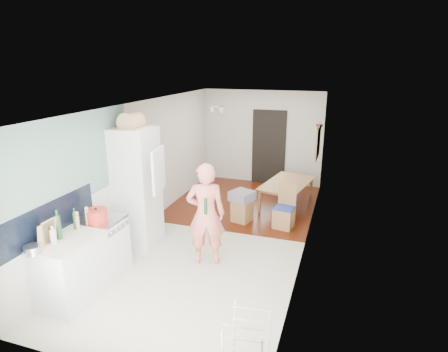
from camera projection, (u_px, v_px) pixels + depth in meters
The scene contains 32 objects.
room_shell at pixel (219, 173), 6.84m from camera, with size 3.20×7.00×2.50m, color beige, non-canonical shape.
floor at pixel (220, 235), 7.21m from camera, with size 3.20×7.00×0.01m, color beige.
wood_floor_overlay at pixel (245, 202), 8.89m from camera, with size 3.20×3.30×0.01m, color #552009.
sage_wall_panel at pixel (68, 161), 5.33m from camera, with size 0.02×3.00×1.30m, color slate.
tile_splashback at pixel (47, 221), 5.03m from camera, with size 0.02×1.90×0.50m, color black.
doorway_recess at pixel (269, 147), 10.01m from camera, with size 0.90×0.04×2.00m, color black.
base_cabinet at pixel (71, 272), 5.16m from camera, with size 0.60×0.90×0.86m, color silver.
worktop at pixel (67, 242), 5.02m from camera, with size 0.62×0.92×0.06m, color beige.
range_cooker at pixel (104, 247), 5.84m from camera, with size 0.60×0.60×0.88m, color silver.
cooker_top at pixel (101, 220), 5.70m from camera, with size 0.60×0.60×0.04m, color #B0B0B2.
fridge_housing at pixel (137, 188), 6.57m from camera, with size 0.66×0.66×2.15m, color silver.
fridge_door at pixel (158, 170), 5.97m from camera, with size 0.56×0.04×0.70m, color silver.
fridge_interior at pixel (151, 164), 6.33m from camera, with size 0.02×0.52×0.66m, color white.
pinboard at pixel (318, 142), 8.00m from camera, with size 0.03×0.90×0.70m, color tan.
pinboard_frame at pixel (317, 142), 8.01m from camera, with size 0.01×0.94×0.74m, color #9C6E45.
wall_sconce at pixel (319, 128), 8.55m from camera, with size 0.18×0.18×0.16m, color maroon.
person at pixel (206, 205), 5.96m from camera, with size 0.74×0.48×2.02m, color #F57A6E.
dining_table at pixel (288, 196), 8.63m from camera, with size 1.35×0.75×0.48m, color #9C6E45.
dining_chair at pixel (284, 207), 7.41m from camera, with size 0.37×0.37×0.88m, color #9C6E45, non-canonical shape.
stool at pixel (242, 211), 7.77m from camera, with size 0.36×0.36×0.47m, color #9C6E45, non-canonical shape.
grey_drape at pixel (242, 196), 7.69m from camera, with size 0.43×0.43×0.19m, color gray.
drying_rack at pixel (247, 349), 3.82m from camera, with size 0.41×0.37×0.79m, color silver, non-canonical shape.
bread_bin at pixel (131, 122), 6.21m from camera, with size 0.36×0.34×0.19m, color tan, non-canonical shape.
red_casserole at pixel (96, 215), 5.57m from camera, with size 0.32×0.32×0.19m, color red.
steel_pan at pixel (33, 249), 4.65m from camera, with size 0.21×0.21×0.11m, color #B0B0B2.
held_bottle at pixel (206, 206), 5.74m from camera, with size 0.06×0.06×0.26m, color #1A3E21.
bottle_a at pixel (58, 227), 5.00m from camera, with size 0.08×0.08×0.33m, color #1A3E21.
bottle_b at pixel (75, 221), 5.30m from camera, with size 0.06×0.06×0.26m, color #1A3E21.
bottle_c at pixel (53, 237), 4.89m from camera, with size 0.08×0.08×0.20m, color beige.
pepper_mill_front at pixel (77, 222), 5.31m from camera, with size 0.06×0.06×0.21m, color tan.
pepper_mill_back at pixel (87, 217), 5.48m from camera, with size 0.06×0.06×0.21m, color tan.
chopping_boards at pixel (48, 232), 4.84m from camera, with size 0.04×0.25×0.35m, color tan, non-canonical shape.
Camera 1 is at (2.14, -6.20, 3.22)m, focal length 30.00 mm.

